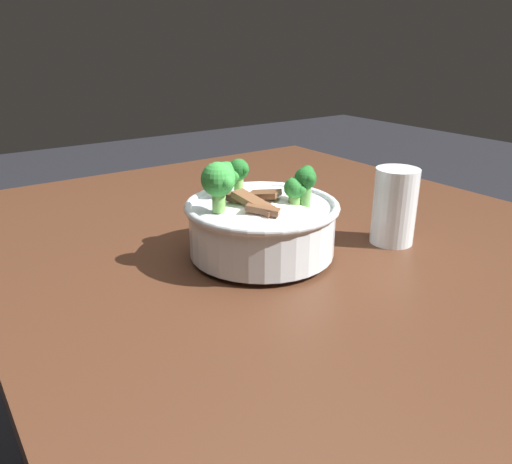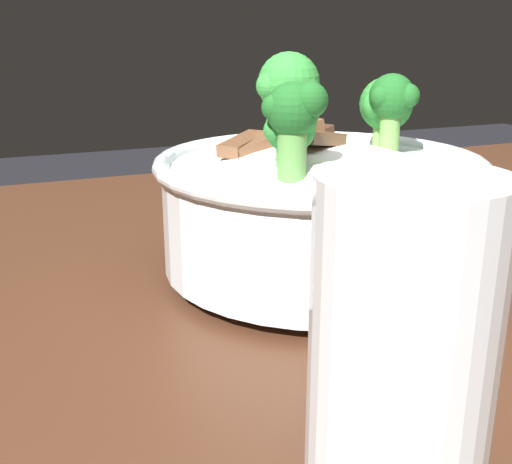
% 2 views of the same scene
% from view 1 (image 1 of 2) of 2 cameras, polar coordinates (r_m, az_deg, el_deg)
% --- Properties ---
extents(dining_table, '(1.35, 0.95, 0.78)m').
position_cam_1_polar(dining_table, '(0.81, 8.80, -8.37)').
color(dining_table, '#472819').
rests_on(dining_table, ground).
extents(rice_bowl, '(0.23, 0.23, 0.15)m').
position_cam_1_polar(rice_bowl, '(0.73, 0.58, 1.26)').
color(rice_bowl, silver).
rests_on(rice_bowl, dining_table).
extents(drinking_glass, '(0.07, 0.07, 0.12)m').
position_cam_1_polar(drinking_glass, '(0.82, 15.61, 2.27)').
color(drinking_glass, white).
rests_on(drinking_glass, dining_table).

